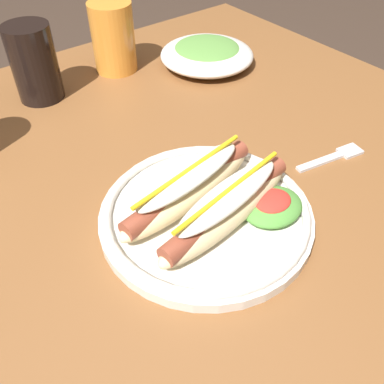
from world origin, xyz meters
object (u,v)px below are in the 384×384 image
Objects in this scene: soda_cup at (34,63)px; extra_cup at (113,37)px; fork at (334,157)px; side_bowl at (207,54)px; hot_dog_plate at (209,207)px.

extra_cup is (0.17, 0.01, -0.00)m from soda_cup.
extra_cup is (-0.12, 0.47, 0.06)m from fork.
extra_cup is 0.69× the size of side_bowl.
side_bowl is (0.04, 0.37, 0.02)m from fork.
soda_cup is 0.70× the size of side_bowl.
extra_cup reaches higher than side_bowl.
soda_cup is (-0.28, 0.46, 0.07)m from fork.
side_bowl is (0.29, 0.35, -0.00)m from hot_dog_plate.
soda_cup is (-0.04, 0.44, 0.04)m from hot_dog_plate.
extra_cup is at bearing 3.96° from soda_cup.
hot_dog_plate is 0.47m from extra_cup.
soda_cup is 1.01× the size of extra_cup.
hot_dog_plate reaches higher than side_bowl.
extra_cup is 0.19m from side_bowl.
hot_dog_plate is 1.45× the size of side_bowl.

